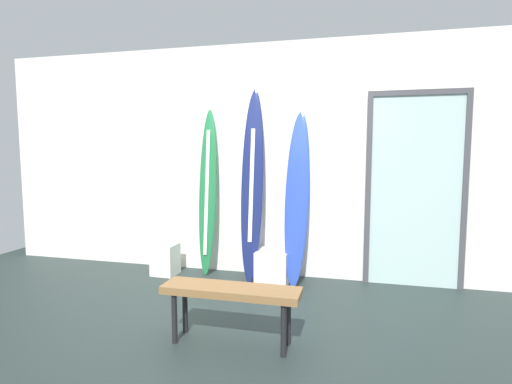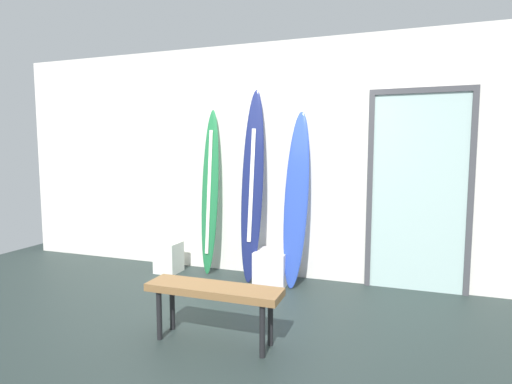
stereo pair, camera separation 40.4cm
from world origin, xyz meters
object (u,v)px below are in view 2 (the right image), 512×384
Objects in this scene: glass_door at (418,188)px; display_block_center at (169,257)px; surfboard_emerald at (210,193)px; display_block_left at (273,267)px; surfboard_navy at (252,185)px; surfboard_cobalt at (296,200)px; bench at (214,293)px.

display_block_center is at bearing -173.77° from glass_door.
surfboard_emerald is at bearing 19.32° from display_block_center.
surfboard_emerald reaches higher than display_block_left.
surfboard_emerald is 5.33× the size of display_block_center.
glass_door is at bearing 6.81° from surfboard_navy.
surfboard_emerald is 2.41m from glass_door.
surfboard_navy is 1.03× the size of glass_door.
surfboard_cobalt is at bearing -4.91° from surfboard_emerald.
glass_door is 1.99× the size of bench.
display_block_center is at bearing 131.34° from bench.
surfboard_emerald is 5.35× the size of display_block_left.
glass_door is at bearing 6.23° from display_block_center.
surfboard_emerald is at bearing -176.63° from glass_door.
display_block_center is at bearing -177.86° from display_block_left.
surfboard_navy is at bearing 5.26° from display_block_center.
bench is (-0.01, -1.58, 0.22)m from display_block_left.
surfboard_cobalt is at bearing -2.21° from surfboard_navy.
bench reaches higher than display_block_center.
glass_door is (2.90, 0.32, 0.93)m from display_block_center.
display_block_left is 1.00× the size of display_block_center.
display_block_left is at bearing -8.35° from surfboard_emerald.
surfboard_emerald is 0.93× the size of glass_door.
display_block_center is 0.35× the size of bench.
glass_door reaches higher than display_block_center.
display_block_center is (-1.35, -0.05, 0.01)m from display_block_left.
surfboard_cobalt is 5.19× the size of display_block_center.
surfboard_cobalt is at bearing 2.81° from display_block_center.
surfboard_navy reaches higher than display_block_center.
glass_door reaches higher than bench.
display_block_left is at bearing -173.80° from surfboard_cobalt.
surfboard_emerald is 0.60m from surfboard_navy.
bench is at bearing -80.92° from surfboard_navy.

